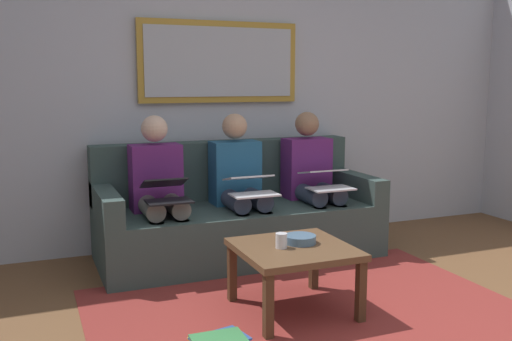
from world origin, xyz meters
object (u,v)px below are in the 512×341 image
object	(u,v)px
person_left	(312,177)
person_right	(159,187)
laptop_black	(166,191)
framed_mirror	(220,62)
person_middle	(239,182)
laptop_white	(251,185)
laptop_silver	(326,179)
couch	(237,217)
bowl	(300,239)
coffee_table	(294,255)
cup	(281,241)

from	to	relation	value
person_left	person_right	world-z (taller)	same
person_left	laptop_black	xyz separation A→B (m)	(1.28, 0.24, 0.02)
framed_mirror	person_middle	xyz separation A→B (m)	(0.00, 0.46, -0.94)
laptop_white	laptop_silver	bearing A→B (deg)	-179.73
person_middle	laptop_black	world-z (taller)	person_middle
couch	framed_mirror	world-z (taller)	framed_mirror
framed_mirror	bowl	distance (m)	1.92
person_right	laptop_black	xyz separation A→B (m)	(0.00, 0.24, 0.02)
laptop_white	person_right	world-z (taller)	person_right
framed_mirror	person_middle	distance (m)	1.05
coffee_table	person_left	bearing A→B (deg)	-121.99
framed_mirror	bowl	xyz separation A→B (m)	(0.01, 1.56, -1.12)
person_middle	person_left	bearing A→B (deg)	180.00
cup	bowl	bearing A→B (deg)	-161.67
laptop_white	laptop_black	distance (m)	0.64
coffee_table	laptop_white	bearing A→B (deg)	-94.93
framed_mirror	laptop_white	bearing A→B (deg)	90.00
bowl	person_middle	world-z (taller)	person_middle
bowl	couch	bearing A→B (deg)	-90.69
laptop_white	laptop_black	xyz separation A→B (m)	(0.64, -0.01, -0.00)
framed_mirror	cup	xyz separation A→B (m)	(0.16, 1.61, -1.10)
framed_mirror	laptop_silver	distance (m)	1.32
person_left	laptop_white	size ratio (longest dim) A/B	3.30
couch	coffee_table	xyz separation A→B (m)	(0.08, 1.22, 0.04)
coffee_table	person_left	distance (m)	1.38
framed_mirror	laptop_white	distance (m)	1.16
framed_mirror	bowl	world-z (taller)	framed_mirror
person_middle	laptop_silver	bearing A→B (deg)	158.99
couch	person_left	size ratio (longest dim) A/B	1.93
laptop_black	framed_mirror	bearing A→B (deg)	-132.72
person_middle	person_right	size ratio (longest dim) A/B	1.00
laptop_black	person_middle	bearing A→B (deg)	-159.75
laptop_silver	laptop_black	world-z (taller)	laptop_black
coffee_table	bowl	size ratio (longest dim) A/B	3.44
bowl	person_right	xyz separation A→B (m)	(0.63, -1.11, 0.17)
person_left	person_middle	xyz separation A→B (m)	(0.64, 0.00, 0.00)
laptop_white	laptop_black	world-z (taller)	laptop_black
cup	person_right	xyz separation A→B (m)	(0.48, -1.16, 0.15)
couch	person_middle	distance (m)	0.31
couch	cup	world-z (taller)	couch
laptop_white	cup	bearing A→B (deg)	79.76
person_right	laptop_black	bearing A→B (deg)	90.00
laptop_silver	couch	bearing A→B (deg)	-26.17
coffee_table	person_right	xyz separation A→B (m)	(0.56, -1.15, 0.25)
cup	person_middle	bearing A→B (deg)	-98.07
framed_mirror	cup	size ratio (longest dim) A/B	15.30
couch	coffee_table	size ratio (longest dim) A/B	3.31
cup	laptop_black	world-z (taller)	laptop_black
cup	laptop_silver	xyz separation A→B (m)	(-0.80, -0.91, 0.18)
person_right	framed_mirror	bearing A→B (deg)	-144.47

